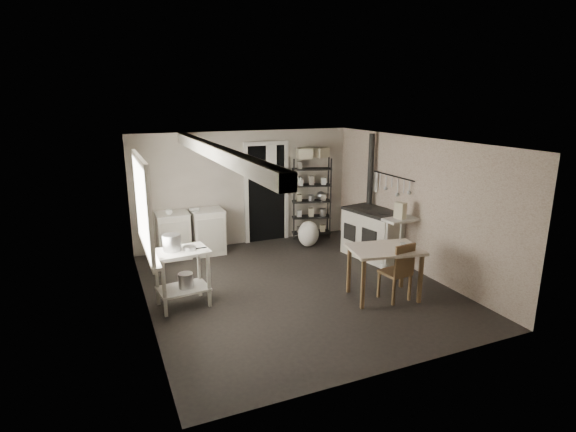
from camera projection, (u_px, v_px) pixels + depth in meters
name	position (u px, v px, depth m)	size (l,w,h in m)	color
floor	(295.00, 287.00, 7.16)	(5.00, 5.00, 0.00)	black
ceiling	(296.00, 142.00, 6.58)	(5.00, 5.00, 0.00)	beige
wall_back	(245.00, 188.00, 9.09)	(4.50, 0.02, 2.30)	#ADA293
wall_front	(394.00, 274.00, 4.65)	(4.50, 0.02, 2.30)	#ADA293
wall_left	(143.00, 234.00, 6.01)	(0.02, 5.00, 2.30)	#ADA293
wall_right	(415.00, 204.00, 7.73)	(0.02, 5.00, 2.30)	#ADA293
window	(141.00, 206.00, 6.11)	(0.12, 1.76, 1.28)	beige
doorway	(267.00, 194.00, 9.28)	(0.96, 0.10, 2.08)	beige
ceiling_beam	(216.00, 152.00, 6.15)	(0.18, 5.00, 0.18)	beige
wallpaper_panel	(414.00, 204.00, 7.72)	(0.01, 5.00, 2.30)	#BEAC9A
utensil_rail	(392.00, 176.00, 8.14)	(0.06, 1.20, 0.44)	#AAAAAD
prep_table	(183.00, 280.00, 6.43)	(0.74, 0.53, 0.85)	beige
stockpot	(172.00, 244.00, 6.28)	(0.26, 0.26, 0.28)	#AAAAAD
saucepan	(190.00, 250.00, 6.33)	(0.18, 0.18, 0.10)	#AAAAAD
bucket	(186.00, 281.00, 6.42)	(0.21, 0.21, 0.23)	#AAAAAD
base_cabinets	(191.00, 232.00, 8.52)	(1.31, 0.56, 0.86)	beige
mixing_bowl	(195.00, 207.00, 8.37)	(0.27, 0.27, 0.07)	silver
counter_cup	(169.00, 209.00, 8.13)	(0.12, 0.12, 0.10)	silver
shelf_rack	(311.00, 194.00, 9.50)	(0.82, 0.32, 1.72)	black
shelf_jar	(301.00, 176.00, 9.27)	(0.09, 0.09, 0.19)	silver
storage_box_a	(305.00, 144.00, 9.13)	(0.30, 0.27, 0.21)	beige
storage_box_b	(320.00, 144.00, 9.33)	(0.30, 0.28, 0.20)	beige
stove	(373.00, 235.00, 8.41)	(0.64, 1.16, 0.91)	beige
stovepipe	(371.00, 170.00, 8.61)	(0.11, 0.11, 1.46)	black
side_ledge	(399.00, 247.00, 7.76)	(0.61, 0.33, 0.94)	beige
oats_box	(400.00, 215.00, 7.60)	(0.11, 0.19, 0.28)	beige
work_table	(384.00, 274.00, 6.70)	(1.03, 0.72, 0.78)	beige
table_cup	(403.00, 247.00, 6.58)	(0.09, 0.09, 0.08)	silver
chair	(395.00, 268.00, 6.62)	(0.37, 0.39, 0.91)	#523A23
flour_sack	(308.00, 235.00, 9.08)	(0.44, 0.37, 0.52)	silver
floor_crock	(384.00, 269.00, 7.73)	(0.13, 0.13, 0.16)	silver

